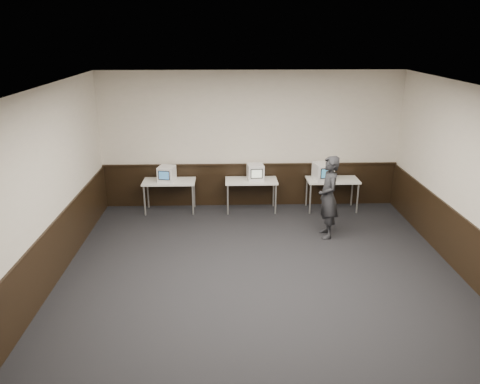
% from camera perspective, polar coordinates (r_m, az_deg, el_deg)
% --- Properties ---
extents(floor, '(8.00, 8.00, 0.00)m').
position_cam_1_polar(floor, '(7.85, 2.81, -11.81)').
color(floor, black).
rests_on(floor, ground).
extents(ceiling, '(8.00, 8.00, 0.00)m').
position_cam_1_polar(ceiling, '(6.79, 3.25, 12.05)').
color(ceiling, white).
rests_on(ceiling, back_wall).
extents(back_wall, '(7.00, 0.00, 7.00)m').
position_cam_1_polar(back_wall, '(11.00, 1.31, 6.34)').
color(back_wall, beige).
rests_on(back_wall, ground).
extents(left_wall, '(0.00, 8.00, 8.00)m').
position_cam_1_polar(left_wall, '(7.71, -23.90, -0.98)').
color(left_wall, beige).
rests_on(left_wall, ground).
extents(wainscot_back, '(6.98, 0.04, 1.00)m').
position_cam_1_polar(wainscot_back, '(11.27, 1.27, 0.85)').
color(wainscot_back, black).
rests_on(wainscot_back, back_wall).
extents(wainscot_left, '(0.04, 7.98, 1.00)m').
position_cam_1_polar(wainscot_left, '(8.12, -22.73, -8.29)').
color(wainscot_left, black).
rests_on(wainscot_left, left_wall).
extents(wainscot_right, '(0.04, 7.98, 1.00)m').
position_cam_1_polar(wainscot_right, '(8.61, 26.85, -7.33)').
color(wainscot_right, black).
rests_on(wainscot_right, right_wall).
extents(wainscot_rail, '(6.98, 0.06, 0.04)m').
position_cam_1_polar(wainscot_rail, '(11.10, 1.30, 3.37)').
color(wainscot_rail, black).
rests_on(wainscot_rail, wainscot_back).
extents(desk_left, '(1.20, 0.60, 0.75)m').
position_cam_1_polar(desk_left, '(10.92, -8.62, 1.01)').
color(desk_left, white).
rests_on(desk_left, ground).
extents(desk_center, '(1.20, 0.60, 0.75)m').
position_cam_1_polar(desk_center, '(10.86, 1.38, 1.12)').
color(desk_center, white).
rests_on(desk_center, ground).
extents(desk_right, '(1.20, 0.60, 0.75)m').
position_cam_1_polar(desk_right, '(11.12, 11.21, 1.20)').
color(desk_right, white).
rests_on(desk_right, ground).
extents(emac_left, '(0.42, 0.44, 0.35)m').
position_cam_1_polar(emac_left, '(10.82, -8.93, 2.21)').
color(emac_left, white).
rests_on(emac_left, desk_left).
extents(emac_center, '(0.40, 0.43, 0.37)m').
position_cam_1_polar(emac_center, '(10.80, 1.89, 2.44)').
color(emac_center, white).
rests_on(emac_center, desk_center).
extents(emac_right, '(0.48, 0.50, 0.40)m').
position_cam_1_polar(emac_right, '(10.94, 10.10, 2.47)').
color(emac_right, white).
rests_on(emac_right, desk_right).
extents(person, '(0.43, 0.64, 1.70)m').
position_cam_1_polar(person, '(9.58, 10.72, -0.62)').
color(person, black).
rests_on(person, ground).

